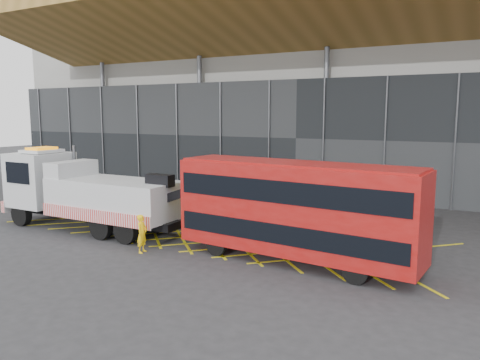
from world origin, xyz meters
The scene contains 6 objects.
ground_plane centered at (0.00, 0.00, 0.00)m, with size 120.00×120.00×0.00m, color #2C2C2F.
road_markings centered at (2.40, 0.00, 0.01)m, with size 21.56×7.16×0.01m.
construction_building centered at (1.92, 18.40, 8.98)m, with size 55.00×23.97×18.00m.
recovery_truck centered at (-3.57, -2.52, 1.86)m, with size 11.54×2.76×4.03m.
bus_towed centered at (7.57, -2.47, 2.16)m, with size 9.70×3.01×3.88m.
worker centered at (1.57, -4.29, 0.79)m, with size 0.58×0.38×1.59m, color yellow.
Camera 1 is at (14.13, -18.76, 5.71)m, focal length 35.00 mm.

